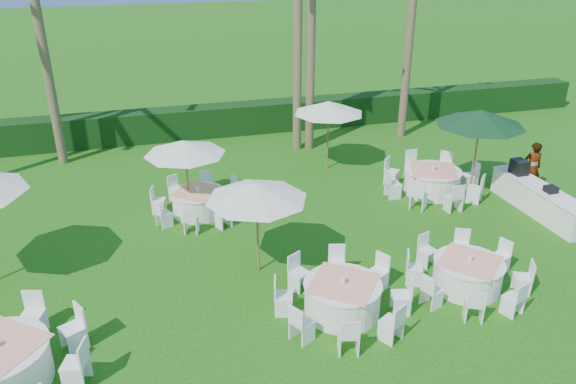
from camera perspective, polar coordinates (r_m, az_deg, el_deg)
The scene contains 14 objects.
ground at distance 12.74m, azimuth -0.79°, elevation -11.56°, with size 120.00×120.00×0.00m, color #16500D.
hedge at distance 23.14m, azimuth -8.45°, elevation 7.11°, with size 34.00×1.00×1.20m, color black.
banquet_table_b at distance 12.41m, azimuth 5.54°, elevation -10.56°, with size 2.96×2.96×0.91m.
banquet_table_c at distance 13.78m, azimuth 17.78°, elevation -7.90°, with size 2.76×2.76×0.87m.
banquet_table_e at distance 16.69m, azimuth -9.06°, elevation -0.98°, with size 2.73×2.73×0.85m.
banquet_table_f at distance 18.35m, azimuth 14.42°, elevation 1.13°, with size 3.10×3.10×0.94m.
umbrella_b at distance 12.94m, azimuth -3.21°, elevation 0.06°, with size 2.41×2.41×2.34m.
umbrella_c at distance 16.20m, azimuth -10.45°, elevation 4.46°, with size 2.34×2.34×2.22m.
umbrella_d at distance 19.11m, azimuth 4.16°, elevation 8.57°, with size 2.39×2.39×2.43m.
umbrella_green at distance 17.88m, azimuth 19.01°, elevation 7.15°, with size 2.70×2.70×2.76m.
buffet_table at distance 18.07m, azimuth 24.08°, elevation -0.62°, with size 0.85×3.60×1.27m.
staff_person at distance 19.24m, azimuth 23.52°, elevation 2.29°, with size 0.61×0.40×1.69m, color gray.
palm_b at distance 20.68m, azimuth -24.00°, elevation 15.36°, with size 4.11×4.40×8.81m.
palm_d at distance 20.58m, azimuth 2.36°, elevation 16.53°, with size 4.22×4.38×8.25m.
Camera 1 is at (-2.57, -9.91, 7.57)m, focal length 35.00 mm.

